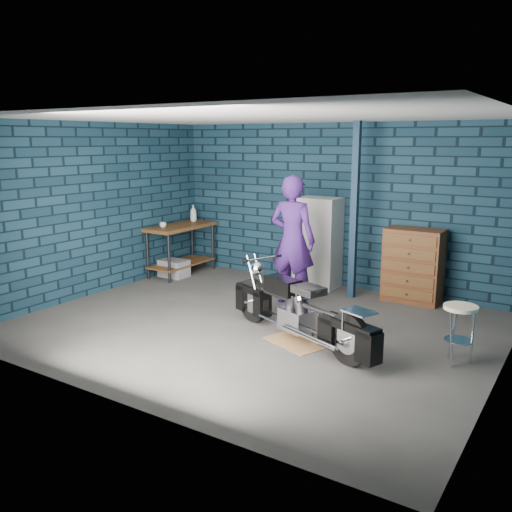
{
  "coord_description": "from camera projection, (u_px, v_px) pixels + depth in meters",
  "views": [
    {
      "loc": [
        3.71,
        -5.76,
        2.43
      ],
      "look_at": [
        -0.17,
        0.3,
        0.88
      ],
      "focal_mm": 38.0,
      "sensor_mm": 36.0,
      "label": 1
    }
  ],
  "objects": [
    {
      "name": "ground",
      "position": [
        255.0,
        326.0,
        7.21
      ],
      "size": [
        6.0,
        6.0,
        0.0
      ],
      "primitive_type": "plane",
      "color": "#4C4A47",
      "rests_on": "ground"
    },
    {
      "name": "room_walls",
      "position": [
        277.0,
        179.0,
        7.26
      ],
      "size": [
        6.02,
        5.01,
        2.71
      ],
      "color": "#0F2634",
      "rests_on": "ground"
    },
    {
      "name": "support_post",
      "position": [
        354.0,
        212.0,
        8.24
      ],
      "size": [
        0.1,
        0.1,
        2.7
      ],
      "primitive_type": "cube",
      "color": "#13273C",
      "rests_on": "ground"
    },
    {
      "name": "workbench",
      "position": [
        181.0,
        250.0,
        9.91
      ],
      "size": [
        0.6,
        1.4,
        0.91
      ],
      "primitive_type": "cube",
      "color": "brown",
      "rests_on": "ground"
    },
    {
      "name": "drip_mat",
      "position": [
        299.0,
        341.0,
        6.64
      ],
      "size": [
        0.9,
        0.79,
        0.01
      ],
      "primitive_type": "cube",
      "rotation": [
        0.0,
        0.0,
        -0.37
      ],
      "color": "#8A5E3C",
      "rests_on": "ground"
    },
    {
      "name": "motorcycle",
      "position": [
        299.0,
        305.0,
        6.54
      ],
      "size": [
        2.18,
        1.3,
        0.93
      ],
      "primitive_type": null,
      "rotation": [
        0.0,
        0.0,
        -0.37
      ],
      "color": "black",
      "rests_on": "ground"
    },
    {
      "name": "person",
      "position": [
        292.0,
        240.0,
        8.02
      ],
      "size": [
        0.73,
        0.5,
        1.93
      ],
      "primitive_type": "imported",
      "rotation": [
        0.0,
        0.0,
        3.2
      ],
      "color": "#3F1D6D",
      "rests_on": "ground"
    },
    {
      "name": "storage_bin",
      "position": [
        174.0,
        268.0,
        9.76
      ],
      "size": [
        0.49,
        0.35,
        0.31
      ],
      "primitive_type": "cube",
      "color": "gray",
      "rests_on": "ground"
    },
    {
      "name": "locker",
      "position": [
        318.0,
        243.0,
        8.99
      ],
      "size": [
        0.7,
        0.5,
        1.5
      ],
      "primitive_type": "cube",
      "color": "silver",
      "rests_on": "ground"
    },
    {
      "name": "tool_chest",
      "position": [
        413.0,
        266.0,
        8.18
      ],
      "size": [
        0.84,
        0.47,
        1.12
      ],
      "primitive_type": "cube",
      "color": "brown",
      "rests_on": "ground"
    },
    {
      "name": "shop_stool",
      "position": [
        459.0,
        335.0,
        5.94
      ],
      "size": [
        0.42,
        0.42,
        0.67
      ],
      "primitive_type": null,
      "rotation": [
        0.0,
        0.0,
        0.15
      ],
      "color": "beige",
      "rests_on": "ground"
    },
    {
      "name": "cup_a",
      "position": [
        163.0,
        225.0,
        9.52
      ],
      "size": [
        0.12,
        0.12,
        0.09
      ],
      "primitive_type": "imported",
      "rotation": [
        0.0,
        0.0,
        -0.01
      ],
      "color": "beige",
      "rests_on": "workbench"
    },
    {
      "name": "bottle",
      "position": [
        193.0,
        213.0,
        10.23
      ],
      "size": [
        0.15,
        0.15,
        0.31
      ],
      "primitive_type": "imported",
      "rotation": [
        0.0,
        0.0,
        0.33
      ],
      "color": "gray",
      "rests_on": "workbench"
    }
  ]
}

